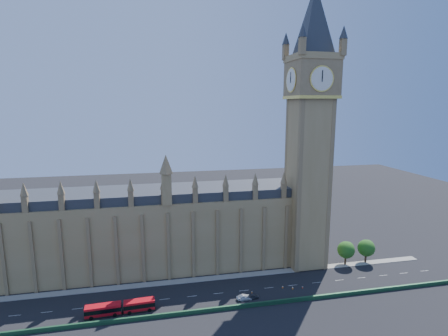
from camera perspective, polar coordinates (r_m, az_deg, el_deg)
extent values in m
plane|color=black|center=(111.35, -3.09, -19.97)|extent=(400.00, 400.00, 0.00)
cube|color=olive|center=(125.56, -16.26, -10.47)|extent=(120.00, 20.00, 25.00)
cube|color=#2D3035|center=(121.44, -16.59, -4.26)|extent=(120.00, 18.00, 3.00)
cube|color=olive|center=(123.96, 13.42, -2.64)|extent=(12.00, 12.00, 58.00)
cube|color=olive|center=(121.29, 14.12, 13.71)|extent=(14.00, 14.00, 12.00)
cylinder|color=silver|center=(114.89, 15.70, 13.85)|extent=(7.20, 0.30, 7.20)
cube|color=olive|center=(121.96, 14.26, 16.99)|extent=(14.50, 14.50, 2.00)
cube|color=#1E4C2D|center=(103.43, -2.29, -22.14)|extent=(160.00, 0.60, 1.20)
cube|color=gray|center=(119.55, -3.81, -17.68)|extent=(160.00, 3.00, 0.16)
cylinder|color=#382619|center=(135.41, 19.21, -13.88)|extent=(0.70, 0.70, 4.00)
sphere|color=#1D4B14|center=(134.06, 19.30, -12.51)|extent=(6.00, 6.00, 6.00)
sphere|color=#1D4B14|center=(134.46, 19.55, -12.17)|extent=(4.38, 4.38, 4.38)
cylinder|color=#382619|center=(139.48, 22.11, -13.34)|extent=(0.70, 0.70, 4.00)
sphere|color=#1D4B14|center=(138.17, 22.21, -12.01)|extent=(6.00, 6.00, 6.00)
sphere|color=#1D4B14|center=(138.61, 22.44, -11.69)|extent=(4.38, 4.38, 4.38)
cube|color=red|center=(106.45, -19.11, -21.12)|extent=(9.47, 3.04, 3.12)
cube|color=red|center=(105.96, -13.65, -20.98)|extent=(8.43, 2.99, 3.12)
cube|color=black|center=(106.26, -19.13, -20.94)|extent=(9.52, 3.09, 1.18)
cube|color=black|center=(105.77, -13.66, -20.81)|extent=(8.48, 3.04, 1.18)
cylinder|color=black|center=(106.19, -16.53, -21.15)|extent=(0.94, 2.53, 2.49)
cylinder|color=black|center=(106.21, -20.87, -21.96)|extent=(1.05, 0.36, 1.04)
cylinder|color=black|center=(108.41, -20.71, -21.24)|extent=(1.05, 0.36, 1.04)
cylinder|color=black|center=(105.63, -17.39, -21.94)|extent=(1.05, 0.36, 1.04)
cylinder|color=black|center=(107.85, -17.32, -21.21)|extent=(1.05, 0.36, 1.04)
cylinder|color=black|center=(105.44, -15.17, -21.88)|extent=(1.05, 0.36, 1.04)
cylinder|color=black|center=(107.66, -15.16, -21.16)|extent=(1.05, 0.36, 1.04)
cylinder|color=black|center=(105.40, -12.06, -21.75)|extent=(1.05, 0.36, 1.04)
cylinder|color=black|center=(107.62, -12.12, -21.03)|extent=(1.05, 0.36, 1.04)
imported|color=#393B40|center=(109.35, 4.73, -20.21)|extent=(3.94, 2.01, 1.28)
imported|color=#94989B|center=(108.79, 3.29, -20.32)|extent=(4.49, 2.08, 1.43)
imported|color=silver|center=(108.57, 3.50, -20.47)|extent=(4.08, 1.81, 1.16)
cube|color=black|center=(112.39, 4.57, -19.67)|extent=(0.36, 0.36, 0.04)
cone|color=orange|center=(112.25, 4.58, -19.54)|extent=(0.40, 0.40, 0.62)
cylinder|color=white|center=(112.20, 4.58, -19.50)|extent=(0.30, 0.30, 0.11)
cube|color=black|center=(116.08, 11.15, -18.80)|extent=(0.52, 0.52, 0.04)
cone|color=orange|center=(115.91, 11.16, -18.64)|extent=(0.58, 0.58, 0.78)
cylinder|color=white|center=(115.86, 11.16, -18.59)|extent=(0.38, 0.38, 0.13)
cube|color=black|center=(116.09, 9.56, -18.74)|extent=(0.52, 0.52, 0.04)
cone|color=orange|center=(115.93, 9.56, -18.59)|extent=(0.58, 0.58, 0.74)
cylinder|color=white|center=(115.88, 9.56, -18.55)|extent=(0.36, 0.36, 0.13)
cube|color=black|center=(117.12, 12.69, -18.58)|extent=(0.39, 0.39, 0.04)
cone|color=red|center=(116.98, 12.70, -18.45)|extent=(0.43, 0.43, 0.63)
cylinder|color=white|center=(116.93, 12.70, -18.42)|extent=(0.31, 0.31, 0.11)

